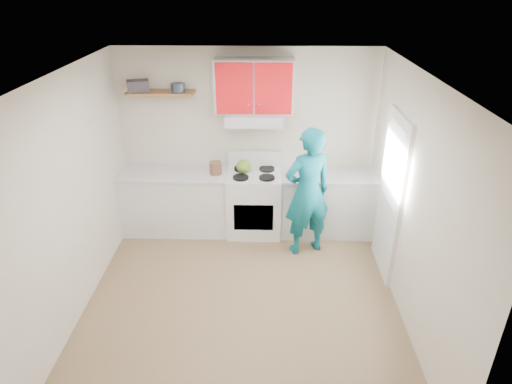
{
  "coord_description": "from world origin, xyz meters",
  "views": [
    {
      "loc": [
        0.25,
        -4.08,
        3.46
      ],
      "look_at": [
        0.15,
        0.55,
        1.15
      ],
      "focal_mm": 31.02,
      "sensor_mm": 36.0,
      "label": 1
    }
  ],
  "objects_px": {
    "tin": "(178,88)",
    "kettle": "(244,166)",
    "person": "(308,193)",
    "crock": "(216,169)",
    "stove": "(254,203)"
  },
  "relations": [
    {
      "from": "crock",
      "to": "person",
      "type": "distance_m",
      "value": 1.34
    },
    {
      "from": "tin",
      "to": "kettle",
      "type": "bearing_deg",
      "value": -5.27
    },
    {
      "from": "tin",
      "to": "crock",
      "type": "distance_m",
      "value": 1.2
    },
    {
      "from": "kettle",
      "to": "person",
      "type": "xyz_separation_m",
      "value": [
        0.86,
        -0.56,
        -0.12
      ]
    },
    {
      "from": "stove",
      "to": "kettle",
      "type": "relative_size",
      "value": 4.34
    },
    {
      "from": "kettle",
      "to": "stove",
      "type": "bearing_deg",
      "value": -40.3
    },
    {
      "from": "kettle",
      "to": "crock",
      "type": "height_order",
      "value": "same"
    },
    {
      "from": "stove",
      "to": "kettle",
      "type": "height_order",
      "value": "kettle"
    },
    {
      "from": "stove",
      "to": "kettle",
      "type": "bearing_deg",
      "value": 156.26
    },
    {
      "from": "tin",
      "to": "kettle",
      "type": "relative_size",
      "value": 0.88
    },
    {
      "from": "person",
      "to": "tin",
      "type": "bearing_deg",
      "value": -41.71
    },
    {
      "from": "stove",
      "to": "crock",
      "type": "distance_m",
      "value": 0.76
    },
    {
      "from": "person",
      "to": "crock",
      "type": "bearing_deg",
      "value": -42.38
    },
    {
      "from": "tin",
      "to": "stove",
      "type": "bearing_deg",
      "value": -8.15
    },
    {
      "from": "tin",
      "to": "person",
      "type": "xyz_separation_m",
      "value": [
        1.72,
        -0.64,
        -1.21
      ]
    }
  ]
}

